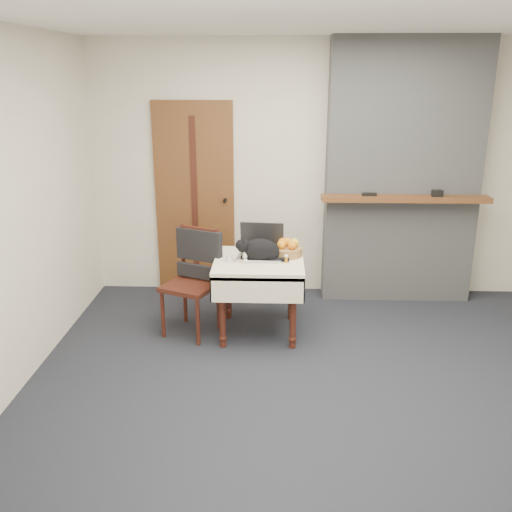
# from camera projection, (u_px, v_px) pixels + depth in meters

# --- Properties ---
(ground) EXTENTS (4.50, 4.50, 0.00)m
(ground) POSITION_uv_depth(u_px,v_px,m) (320.00, 384.00, 4.35)
(ground) COLOR black
(ground) RESTS_ON ground
(room_shell) EXTENTS (4.52, 4.01, 2.61)m
(room_shell) POSITION_uv_depth(u_px,v_px,m) (323.00, 143.00, 4.24)
(room_shell) COLOR beige
(room_shell) RESTS_ON ground
(door) EXTENTS (0.82, 0.10, 2.00)m
(door) POSITION_uv_depth(u_px,v_px,m) (195.00, 199.00, 5.96)
(door) COLOR brown
(door) RESTS_ON ground
(chimney) EXTENTS (1.62, 0.48, 2.60)m
(chimney) POSITION_uv_depth(u_px,v_px,m) (402.00, 174.00, 5.67)
(chimney) COLOR gray
(chimney) RESTS_ON ground
(side_table) EXTENTS (0.78, 0.78, 0.70)m
(side_table) POSITION_uv_depth(u_px,v_px,m) (259.00, 272.00, 5.04)
(side_table) COLOR #3D1A10
(side_table) RESTS_ON ground
(laptop) EXTENTS (0.42, 0.36, 0.29)m
(laptop) POSITION_uv_depth(u_px,v_px,m) (261.00, 248.00, 5.07)
(laptop) COLOR #B7B7BC
(laptop) RESTS_ON side_table
(cat) EXTENTS (0.48, 0.25, 0.23)m
(cat) POSITION_uv_depth(u_px,v_px,m) (261.00, 250.00, 4.94)
(cat) COLOR black
(cat) RESTS_ON side_table
(cream_jar) EXTENTS (0.06, 0.06, 0.07)m
(cream_jar) POSITION_uv_depth(u_px,v_px,m) (229.00, 258.00, 4.94)
(cream_jar) COLOR silver
(cream_jar) RESTS_ON side_table
(pill_bottle) EXTENTS (0.03, 0.03, 0.07)m
(pill_bottle) POSITION_uv_depth(u_px,v_px,m) (286.00, 259.00, 4.91)
(pill_bottle) COLOR #A46614
(pill_bottle) RESTS_ON side_table
(fruit_basket) EXTENTS (0.27, 0.27, 0.15)m
(fruit_basket) POSITION_uv_depth(u_px,v_px,m) (287.00, 249.00, 5.09)
(fruit_basket) COLOR olive
(fruit_basket) RESTS_ON side_table
(desk_clutter) EXTENTS (0.11, 0.08, 0.01)m
(desk_clutter) POSITION_uv_depth(u_px,v_px,m) (283.00, 259.00, 5.01)
(desk_clutter) COLOR black
(desk_clutter) RESTS_ON side_table
(chair) EXTENTS (0.57, 0.56, 0.96)m
(chair) POSITION_uv_depth(u_px,v_px,m) (195.00, 266.00, 5.10)
(chair) COLOR #3D1A10
(chair) RESTS_ON ground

